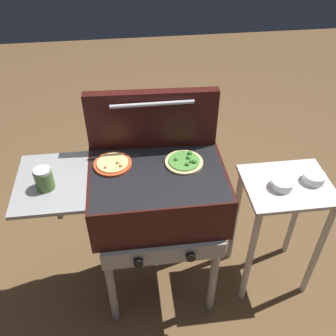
% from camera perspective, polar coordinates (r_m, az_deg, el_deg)
% --- Properties ---
extents(ground_plane, '(8.00, 8.00, 0.00)m').
position_cam_1_polar(ground_plane, '(2.43, -1.22, -16.95)').
color(ground_plane, brown).
extents(grill, '(0.96, 0.53, 0.90)m').
position_cam_1_polar(grill, '(1.84, -1.97, -4.16)').
color(grill, '#38110F').
rests_on(grill, ground_plane).
extents(grill_lid_open, '(0.63, 0.09, 0.30)m').
position_cam_1_polar(grill_lid_open, '(1.83, -2.42, 7.34)').
color(grill_lid_open, '#38110F').
rests_on(grill_lid_open, grill).
extents(pizza_cheese, '(0.18, 0.18, 0.03)m').
position_cam_1_polar(pizza_cheese, '(1.80, -8.31, 0.64)').
color(pizza_cheese, '#C64723').
rests_on(pizza_cheese, grill).
extents(pizza_veggie, '(0.18, 0.18, 0.03)m').
position_cam_1_polar(pizza_veggie, '(1.79, 2.51, 0.96)').
color(pizza_veggie, '#E0C17F').
rests_on(pizza_veggie, grill).
extents(sauce_jar, '(0.08, 0.08, 0.10)m').
position_cam_1_polar(sauce_jar, '(1.72, -18.17, -1.55)').
color(sauce_jar, '#4C6B2D').
rests_on(sauce_jar, grill).
extents(prep_table, '(0.44, 0.36, 0.75)m').
position_cam_1_polar(prep_table, '(2.14, 16.51, -6.55)').
color(prep_table, beige).
rests_on(prep_table, ground_plane).
extents(topping_bowl_near, '(0.11, 0.11, 0.04)m').
position_cam_1_polar(topping_bowl_near, '(1.96, 16.79, -2.32)').
color(topping_bowl_near, silver).
rests_on(topping_bowl_near, prep_table).
extents(topping_bowl_far, '(0.11, 0.11, 0.04)m').
position_cam_1_polar(topping_bowl_far, '(2.04, 21.09, -1.40)').
color(topping_bowl_far, silver).
rests_on(topping_bowl_far, prep_table).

